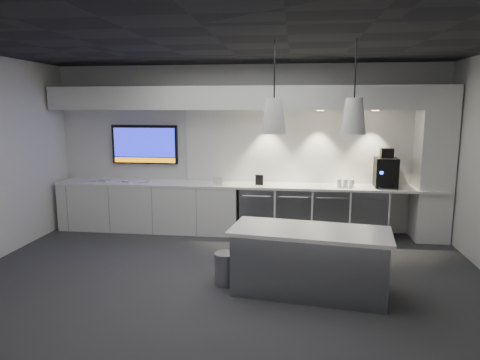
# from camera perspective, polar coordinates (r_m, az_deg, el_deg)

# --- Properties ---
(floor) EXTENTS (7.00, 7.00, 0.00)m
(floor) POSITION_cam_1_polar(r_m,az_deg,el_deg) (5.78, -2.09, -13.25)
(floor) COLOR #323234
(floor) RESTS_ON ground
(ceiling) EXTENTS (7.00, 7.00, 0.00)m
(ceiling) POSITION_cam_1_polar(r_m,az_deg,el_deg) (5.37, -2.29, 17.70)
(ceiling) COLOR black
(ceiling) RESTS_ON wall_back
(wall_back) EXTENTS (7.00, 0.00, 7.00)m
(wall_back) POSITION_cam_1_polar(r_m,az_deg,el_deg) (7.83, 0.81, 4.20)
(wall_back) COLOR silver
(wall_back) RESTS_ON floor
(wall_front) EXTENTS (7.00, 0.00, 7.00)m
(wall_front) POSITION_cam_1_polar(r_m,az_deg,el_deg) (2.98, -10.09, -5.11)
(wall_front) COLOR silver
(wall_front) RESTS_ON floor
(back_counter) EXTENTS (6.80, 0.65, 0.04)m
(back_counter) POSITION_cam_1_polar(r_m,az_deg,el_deg) (7.60, 0.52, -0.69)
(back_counter) COLOR white
(back_counter) RESTS_ON left_base_cabinets
(left_base_cabinets) EXTENTS (3.30, 0.63, 0.86)m
(left_base_cabinets) POSITION_cam_1_polar(r_m,az_deg,el_deg) (8.08, -11.93, -3.53)
(left_base_cabinets) COLOR white
(left_base_cabinets) RESTS_ON floor
(fridge_unit_a) EXTENTS (0.60, 0.61, 0.85)m
(fridge_unit_a) POSITION_cam_1_polar(r_m,az_deg,el_deg) (7.67, 2.38, -4.08)
(fridge_unit_a) COLOR gray
(fridge_unit_a) RESTS_ON floor
(fridge_unit_b) EXTENTS (0.60, 0.61, 0.85)m
(fridge_unit_b) POSITION_cam_1_polar(r_m,az_deg,el_deg) (7.64, 7.10, -4.20)
(fridge_unit_b) COLOR gray
(fridge_unit_b) RESTS_ON floor
(fridge_unit_c) EXTENTS (0.60, 0.61, 0.85)m
(fridge_unit_c) POSITION_cam_1_polar(r_m,az_deg,el_deg) (7.67, 11.83, -4.28)
(fridge_unit_c) COLOR gray
(fridge_unit_c) RESTS_ON floor
(fridge_unit_d) EXTENTS (0.60, 0.61, 0.85)m
(fridge_unit_d) POSITION_cam_1_polar(r_m,az_deg,el_deg) (7.75, 16.49, -4.34)
(fridge_unit_d) COLOR gray
(fridge_unit_d) RESTS_ON floor
(backsplash) EXTENTS (4.60, 0.03, 1.30)m
(backsplash) POSITION_cam_1_polar(r_m,az_deg,el_deg) (7.76, 9.65, 4.39)
(backsplash) COLOR white
(backsplash) RESTS_ON wall_back
(soffit) EXTENTS (6.90, 0.60, 0.40)m
(soffit) POSITION_cam_1_polar(r_m,az_deg,el_deg) (7.50, 0.56, 10.84)
(soffit) COLOR white
(soffit) RESTS_ON wall_back
(column) EXTENTS (0.55, 0.55, 2.60)m
(column) POSITION_cam_1_polar(r_m,az_deg,el_deg) (7.86, 24.42, 1.88)
(column) COLOR white
(column) RESTS_ON floor
(wall_tv) EXTENTS (1.25, 0.07, 0.72)m
(wall_tv) POSITION_cam_1_polar(r_m,az_deg,el_deg) (8.21, -12.58, 4.64)
(wall_tv) COLOR black
(wall_tv) RESTS_ON wall_back
(island) EXTENTS (1.99, 1.07, 0.80)m
(island) POSITION_cam_1_polar(r_m,az_deg,el_deg) (5.35, 9.20, -10.62)
(island) COLOR gray
(island) RESTS_ON floor
(bin) EXTENTS (0.31, 0.31, 0.41)m
(bin) POSITION_cam_1_polar(r_m,az_deg,el_deg) (5.61, -1.92, -11.69)
(bin) COLOR gray
(bin) RESTS_ON floor
(coffee_machine) EXTENTS (0.38, 0.54, 0.67)m
(coffee_machine) POSITION_cam_1_polar(r_m,az_deg,el_deg) (7.68, 18.87, 1.12)
(coffee_machine) COLOR black
(coffee_machine) RESTS_ON back_counter
(sign_black) EXTENTS (0.14, 0.04, 0.18)m
(sign_black) POSITION_cam_1_polar(r_m,az_deg,el_deg) (7.50, 2.59, 0.01)
(sign_black) COLOR black
(sign_black) RESTS_ON back_counter
(sign_white) EXTENTS (0.18, 0.07, 0.14)m
(sign_white) POSITION_cam_1_polar(r_m,az_deg,el_deg) (7.54, -2.95, -0.09)
(sign_white) COLOR white
(sign_white) RESTS_ON back_counter
(cup_cluster) EXTENTS (0.28, 0.18, 0.15)m
(cup_cluster) POSITION_cam_1_polar(r_m,az_deg,el_deg) (7.47, 13.86, -0.41)
(cup_cluster) COLOR white
(cup_cluster) RESTS_ON back_counter
(tray_a) EXTENTS (0.19, 0.19, 0.02)m
(tray_a) POSITION_cam_1_polar(r_m,az_deg,el_deg) (8.32, -18.96, -0.08)
(tray_a) COLOR #B6B6B6
(tray_a) RESTS_ON back_counter
(tray_b) EXTENTS (0.19, 0.19, 0.02)m
(tray_b) POSITION_cam_1_polar(r_m,az_deg,el_deg) (8.26, -17.65, -0.08)
(tray_b) COLOR #B6B6B6
(tray_b) RESTS_ON back_counter
(tray_c) EXTENTS (0.20, 0.20, 0.02)m
(tray_c) POSITION_cam_1_polar(r_m,az_deg,el_deg) (8.08, -14.71, -0.15)
(tray_c) COLOR #B6B6B6
(tray_c) RESTS_ON back_counter
(tray_d) EXTENTS (0.19, 0.19, 0.02)m
(tray_d) POSITION_cam_1_polar(r_m,az_deg,el_deg) (7.92, -12.74, -0.27)
(tray_d) COLOR #B6B6B6
(tray_d) RESTS_ON back_counter
(pendant_left) EXTENTS (0.29, 0.29, 1.11)m
(pendant_left) POSITION_cam_1_polar(r_m,az_deg,el_deg) (5.02, 4.54, 8.54)
(pendant_left) COLOR white
(pendant_left) RESTS_ON ceiling
(pendant_right) EXTENTS (0.29, 0.29, 1.11)m
(pendant_right) POSITION_cam_1_polar(r_m,az_deg,el_deg) (5.06, 14.91, 8.26)
(pendant_right) COLOR white
(pendant_right) RESTS_ON ceiling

